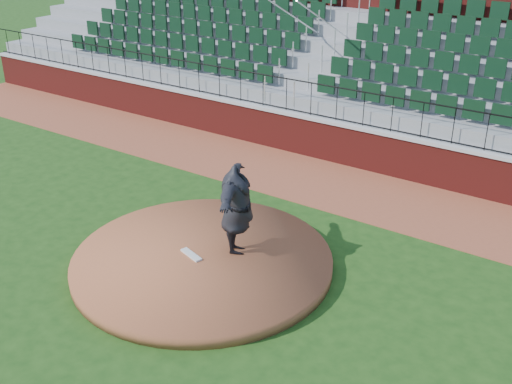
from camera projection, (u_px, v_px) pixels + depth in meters
ground at (217, 271)px, 13.33m from camera, size 90.00×90.00×0.00m
warning_track at (334, 185)px, 17.36m from camera, size 34.00×3.20×0.01m
field_wall at (361, 148)px, 18.30m from camera, size 34.00×0.35×1.20m
wall_cap at (362, 127)px, 18.02m from camera, size 34.00×0.45×0.10m
wall_railing at (364, 109)px, 17.78m from camera, size 34.00×0.05×1.00m
seating_stands at (402, 72)px, 19.60m from camera, size 34.00×5.10×4.60m
concourse_wall at (435, 43)px, 21.50m from camera, size 34.00×0.50×5.50m
pitchers_mound at (203, 261)px, 13.46m from camera, size 5.65×5.65×0.25m
pitching_rubber at (191, 255)px, 13.42m from camera, size 0.65×0.34×0.04m
pitcher at (237, 210)px, 13.15m from camera, size 1.83×2.53×2.05m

